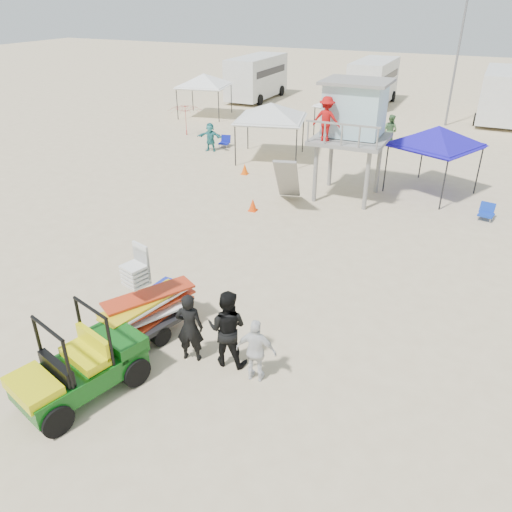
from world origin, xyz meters
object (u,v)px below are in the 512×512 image
at_px(surf_trailer, 144,305).
at_px(lifeguard_tower, 351,114).
at_px(man_left, 190,327).
at_px(utility_cart, 76,360).
at_px(canopy_blue, 439,129).

relative_size(surf_trailer, lifeguard_tower, 0.56).
distance_m(man_left, lifeguard_tower, 12.28).
bearing_deg(lifeguard_tower, man_left, -91.33).
height_order(utility_cart, canopy_blue, canopy_blue).
bearing_deg(canopy_blue, utility_cart, -107.48).
xyz_separation_m(lifeguard_tower, canopy_blue, (3.22, 1.90, -0.70)).
xyz_separation_m(surf_trailer, lifeguard_tower, (1.79, 11.71, 2.53)).
bearing_deg(canopy_blue, lifeguard_tower, -149.51).
relative_size(utility_cart, lifeguard_tower, 0.62).
bearing_deg(lifeguard_tower, surf_trailer, -98.71).
relative_size(utility_cart, man_left, 1.61).
xyz_separation_m(utility_cart, canopy_blue, (5.02, 15.95, 1.82)).
bearing_deg(utility_cart, lifeguard_tower, 82.69).
relative_size(man_left, lifeguard_tower, 0.39).
bearing_deg(surf_trailer, canopy_blue, 69.77).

